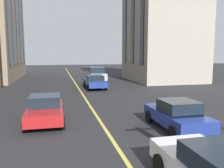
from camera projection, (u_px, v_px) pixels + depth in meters
name	position (u px, v px, depth m)	size (l,w,h in m)	color
lane_centre_line	(85.00, 98.00, 18.64)	(80.00, 0.16, 0.01)	#D8C64C
car_blue_trailing	(177.00, 115.00, 10.98)	(3.90, 1.89, 1.40)	navy
car_blue_parked_a	(95.00, 82.00, 23.97)	(4.40, 1.95, 1.37)	navy
car_silver_far	(96.00, 74.00, 29.57)	(4.70, 2.14, 1.88)	#B7BABF
car_red_parked_b	(45.00, 109.00, 12.06)	(3.90, 1.89, 1.40)	#B21E1E
building_right_near	(163.00, 18.00, 30.60)	(10.19, 8.33, 16.41)	#A89E8E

